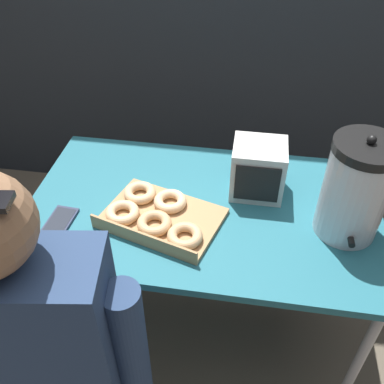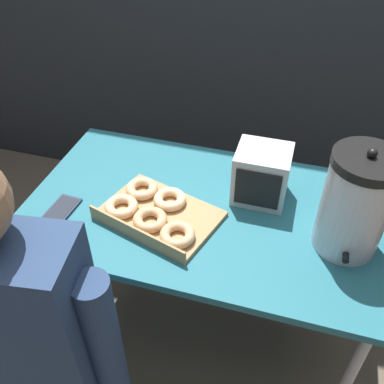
{
  "view_description": "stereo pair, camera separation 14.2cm",
  "coord_description": "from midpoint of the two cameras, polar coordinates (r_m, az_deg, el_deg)",
  "views": [
    {
      "loc": [
        0.13,
        -1.07,
        1.74
      ],
      "look_at": [
        -0.04,
        0.0,
        0.82
      ],
      "focal_mm": 40.0,
      "sensor_mm": 36.0,
      "label": 1
    },
    {
      "loc": [
        0.27,
        -1.04,
        1.74
      ],
      "look_at": [
        -0.04,
        0.0,
        0.82
      ],
      "focal_mm": 40.0,
      "sensor_mm": 36.0,
      "label": 2
    }
  ],
  "objects": [
    {
      "name": "donut_box",
      "position": [
        1.4,
        -2.11,
        -2.83
      ],
      "size": [
        0.43,
        0.35,
        0.05
      ],
      "rotation": [
        0.0,
        0.0,
        -0.29
      ],
      "color": "tan",
      "rests_on": "folding_table"
    },
    {
      "name": "person_seated",
      "position": [
        1.32,
        -17.89,
        -20.41
      ],
      "size": [
        0.55,
        0.27,
        1.3
      ],
      "rotation": [
        0.0,
        0.0,
        3.29
      ],
      "color": "#33332D",
      "rests_on": "ground"
    },
    {
      "name": "folding_table",
      "position": [
        1.49,
        4.1,
        -3.8
      ],
      "size": [
        1.19,
        0.7,
        0.76
      ],
      "color": "#236675",
      "rests_on": "ground"
    },
    {
      "name": "coffee_urn",
      "position": [
        1.33,
        23.87,
        -1.54
      ],
      "size": [
        0.2,
        0.23,
        0.35
      ],
      "color": "silver",
      "rests_on": "folding_table"
    },
    {
      "name": "space_heater",
      "position": [
        1.46,
        12.01,
        2.17
      ],
      "size": [
        0.18,
        0.17,
        0.19
      ],
      "color": "silver",
      "rests_on": "folding_table"
    },
    {
      "name": "cell_phone",
      "position": [
        1.48,
        -14.56,
        -2.57
      ],
      "size": [
        0.09,
        0.15,
        0.01
      ],
      "rotation": [
        0.0,
        0.0,
        -0.06
      ],
      "color": "#2D334C",
      "rests_on": "folding_table"
    },
    {
      "name": "ground_plane",
      "position": [
        2.04,
        3.15,
        -18.01
      ],
      "size": [
        12.0,
        12.0,
        0.0
      ],
      "primitive_type": "plane",
      "color": "brown"
    }
  ]
}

